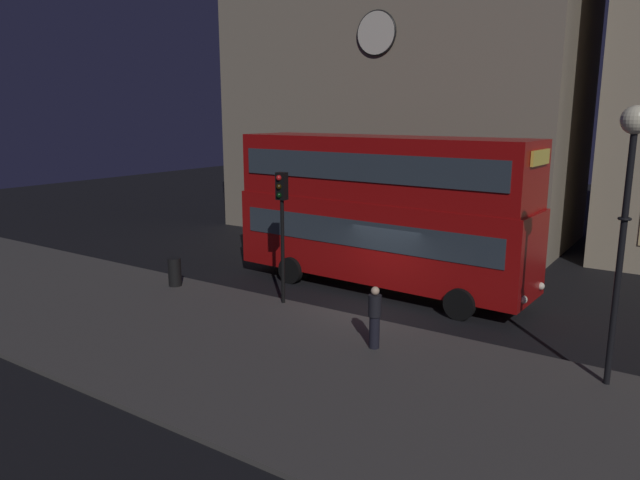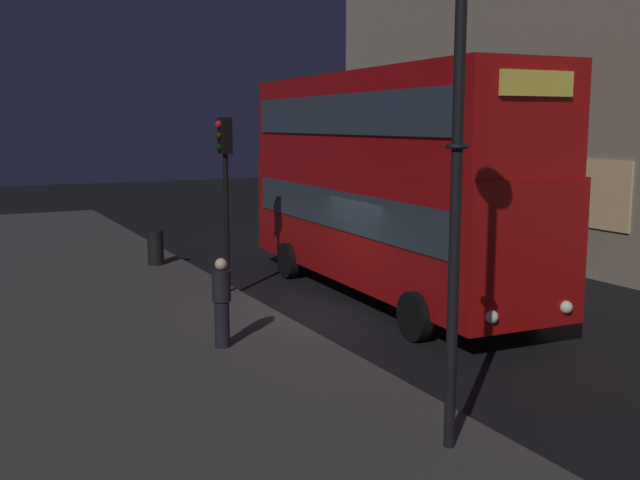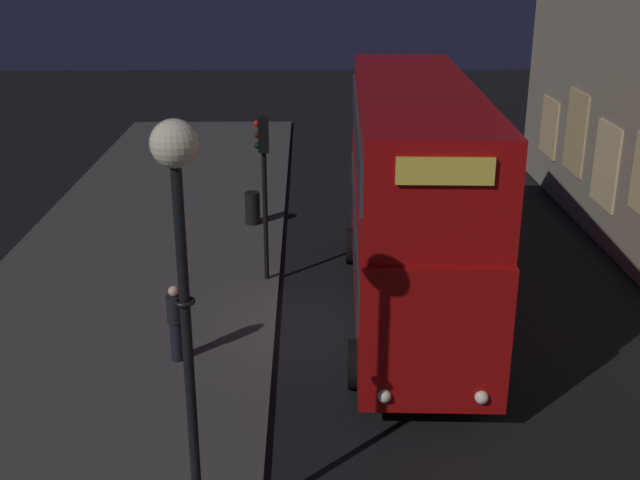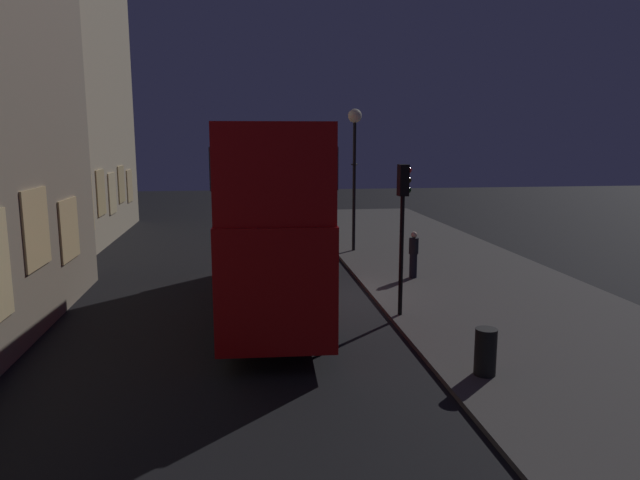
{
  "view_description": "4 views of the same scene",
  "coord_description": "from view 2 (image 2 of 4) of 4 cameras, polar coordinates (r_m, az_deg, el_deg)",
  "views": [
    {
      "loc": [
        8.56,
        -15.64,
        6.11
      ],
      "look_at": [
        -2.37,
        0.57,
        1.88
      ],
      "focal_mm": 33.06,
      "sensor_mm": 36.0,
      "label": 1
    },
    {
      "loc": [
        14.29,
        -7.33,
        4.17
      ],
      "look_at": [
        -1.67,
        0.8,
        1.38
      ],
      "focal_mm": 41.95,
      "sensor_mm": 36.0,
      "label": 2
    },
    {
      "loc": [
        16.31,
        -0.23,
        8.17
      ],
      "look_at": [
        -1.25,
        0.08,
        1.65
      ],
      "focal_mm": 44.61,
      "sensor_mm": 36.0,
      "label": 3
    },
    {
      "loc": [
        -17.82,
        3.06,
        4.99
      ],
      "look_at": [
        -0.9,
        0.78,
        2.01
      ],
      "focal_mm": 32.57,
      "sensor_mm": 36.0,
      "label": 4
    }
  ],
  "objects": [
    {
      "name": "ground_plane",
      "position": [
        16.59,
        0.17,
        -5.69
      ],
      "size": [
        80.0,
        80.0,
        0.0
      ],
      "primitive_type": "plane",
      "color": "black"
    },
    {
      "name": "traffic_light_near_kerb",
      "position": [
        17.93,
        -7.27,
        5.46
      ],
      "size": [
        0.33,
        0.37,
        4.2
      ],
      "rotation": [
        0.0,
        0.0,
        0.04
      ],
      "color": "black",
      "rests_on": "sidewalk_slab"
    },
    {
      "name": "building_with_clock",
      "position": [
        27.79,
        18.3,
        15.41
      ],
      "size": [
        17.25,
        7.91,
        15.09
      ],
      "color": "gray",
      "rests_on": "ground"
    },
    {
      "name": "pedestrian",
      "position": [
        13.74,
        -7.51,
        -4.68
      ],
      "size": [
        0.34,
        0.34,
        1.66
      ],
      "rotation": [
        0.0,
        0.0,
        0.92
      ],
      "color": "black",
      "rests_on": "sidewalk_slab"
    },
    {
      "name": "litter_bin",
      "position": [
        22.15,
        -12.43,
        -0.57
      ],
      "size": [
        0.46,
        0.46,
        1.0
      ],
      "primitive_type": "cylinder",
      "color": "black",
      "rests_on": "sidewalk_slab"
    },
    {
      "name": "double_decker_bus",
      "position": [
        17.99,
        4.98,
        5.03
      ],
      "size": [
        10.87,
        3.25,
        5.34
      ],
      "rotation": [
        0.0,
        0.0,
        -0.04
      ],
      "color": "#9E0C0C",
      "rests_on": "ground"
    },
    {
      "name": "sidewalk_slab",
      "position": [
        15.09,
        -16.29,
        -7.31
      ],
      "size": [
        44.0,
        7.61,
        0.12
      ],
      "primitive_type": "cube",
      "color": "#423F3D",
      "rests_on": "ground"
    },
    {
      "name": "street_lamp",
      "position": [
        9.14,
        10.61,
        13.36
      ],
      "size": [
        0.6,
        0.6,
        6.15
      ],
      "color": "black",
      "rests_on": "sidewalk_slab"
    }
  ]
}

